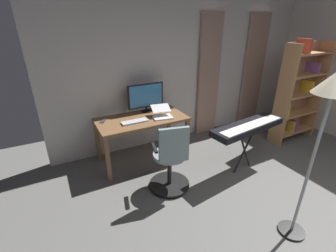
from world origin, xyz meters
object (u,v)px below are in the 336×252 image
object	(u,v)px
bookshelf	(297,93)
cell_phone_by_monitor	(103,121)
office_chair	(171,161)
piano_keyboard	(248,128)
computer_monitor	(146,96)
floor_lamp	(329,103)
desk	(142,124)
computer_mouse	(166,110)
laptop	(162,114)
computer_keyboard	(135,122)

from	to	relation	value
bookshelf	cell_phone_by_monitor	bearing A→B (deg)	-12.56
office_chair	piano_keyboard	xyz separation A→B (m)	(-1.22, 0.11, 0.26)
office_chair	computer_monitor	xyz separation A→B (m)	(-0.16, -1.15, 0.54)
floor_lamp	office_chair	bearing A→B (deg)	-56.31
floor_lamp	piano_keyboard	bearing A→B (deg)	-108.38
desk	bookshelf	world-z (taller)	bookshelf
computer_monitor	bookshelf	distance (m)	2.80
cell_phone_by_monitor	office_chair	bearing A→B (deg)	149.26
desk	bookshelf	bearing A→B (deg)	167.93
computer_mouse	piano_keyboard	bearing A→B (deg)	124.82
computer_mouse	bookshelf	bearing A→B (deg)	163.61
desk	floor_lamp	size ratio (longest dim) A/B	0.79
laptop	floor_lamp	size ratio (longest dim) A/B	0.21
laptop	desk	bearing A→B (deg)	-7.69
computer_mouse	piano_keyboard	xyz separation A→B (m)	(-0.77, 1.10, -0.04)
bookshelf	piano_keyboard	size ratio (longest dim) A/B	1.46
desk	piano_keyboard	size ratio (longest dim) A/B	1.09
bookshelf	computer_keyboard	bearing A→B (deg)	-9.41
office_chair	bookshelf	world-z (taller)	bookshelf
laptop	computer_mouse	xyz separation A→B (m)	(-0.18, -0.19, -0.03)
desk	bookshelf	distance (m)	2.93
laptop	bookshelf	xyz separation A→B (m)	(-2.55, 0.51, 0.12)
computer_keyboard	floor_lamp	distance (m)	2.41
computer_mouse	cell_phone_by_monitor	world-z (taller)	computer_mouse
laptop	floor_lamp	world-z (taller)	floor_lamp
computer_mouse	piano_keyboard	world-z (taller)	piano_keyboard
office_chair	computer_keyboard	xyz separation A→B (m)	(0.19, -0.80, 0.29)
desk	piano_keyboard	bearing A→B (deg)	140.97
computer_keyboard	computer_mouse	bearing A→B (deg)	-162.79
piano_keyboard	bookshelf	bearing A→B (deg)	-172.80
office_chair	piano_keyboard	world-z (taller)	office_chair
computer_keyboard	floor_lamp	bearing A→B (deg)	116.51
computer_monitor	cell_phone_by_monitor	size ratio (longest dim) A/B	4.26
cell_phone_by_monitor	floor_lamp	size ratio (longest dim) A/B	0.08
computer_keyboard	bookshelf	world-z (taller)	bookshelf
computer_mouse	floor_lamp	xyz separation A→B (m)	(-0.38, 2.25, 0.73)
computer_mouse	computer_keyboard	bearing A→B (deg)	17.21
desk	floor_lamp	world-z (taller)	floor_lamp
office_chair	floor_lamp	size ratio (longest dim) A/B	0.56
office_chair	computer_monitor	distance (m)	1.28
floor_lamp	laptop	bearing A→B (deg)	-74.75
computer_keyboard	computer_monitor	bearing A→B (deg)	-133.94
piano_keyboard	computer_monitor	bearing A→B (deg)	-56.74
bookshelf	piano_keyboard	bearing A→B (deg)	14.15
computer_monitor	computer_mouse	xyz separation A→B (m)	(-0.30, 0.16, -0.24)
piano_keyboard	cell_phone_by_monitor	bearing A→B (deg)	-39.65
desk	computer_keyboard	distance (m)	0.22
computer_keyboard	cell_phone_by_monitor	bearing A→B (deg)	-32.63
computer_keyboard	laptop	size ratio (longest dim) A/B	1.08
computer_keyboard	bookshelf	distance (m)	3.05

